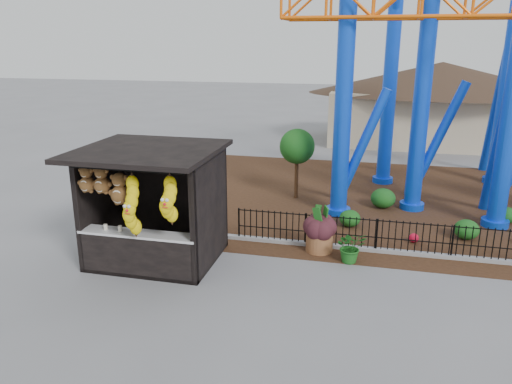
% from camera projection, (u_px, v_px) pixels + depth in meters
% --- Properties ---
extents(ground, '(120.00, 120.00, 0.00)m').
position_uv_depth(ground, '(254.00, 290.00, 11.93)').
color(ground, slate).
rests_on(ground, ground).
extents(mulch_bed, '(18.00, 12.00, 0.02)m').
position_uv_depth(mulch_bed, '(410.00, 202.00, 18.47)').
color(mulch_bed, '#331E11').
rests_on(mulch_bed, ground).
extents(curb, '(18.00, 0.18, 0.12)m').
position_uv_depth(curb, '(420.00, 254.00, 13.80)').
color(curb, gray).
rests_on(curb, ground).
extents(prize_booth, '(3.50, 3.40, 3.12)m').
position_uv_depth(prize_booth, '(150.00, 209.00, 13.00)').
color(prize_booth, black).
rests_on(prize_booth, ground).
extents(picket_fence, '(12.20, 0.06, 1.00)m').
position_uv_depth(picket_fence, '(456.00, 243.00, 13.47)').
color(picket_fence, black).
rests_on(picket_fence, ground).
extents(roller_coaster, '(11.00, 6.37, 10.82)m').
position_uv_depth(roller_coaster, '(462.00, 18.00, 16.56)').
color(roller_coaster, blue).
rests_on(roller_coaster, ground).
extents(terracotta_planter, '(0.94, 0.94, 0.62)m').
position_uv_depth(terracotta_planter, '(319.00, 241.00, 14.07)').
color(terracotta_planter, brown).
rests_on(terracotta_planter, ground).
extents(planter_foliage, '(0.70, 0.70, 0.64)m').
position_uv_depth(planter_foliage, '(320.00, 220.00, 13.89)').
color(planter_foliage, '#34151B').
rests_on(planter_foliage, terracotta_planter).
extents(potted_plant, '(0.98, 0.91, 0.89)m').
position_uv_depth(potted_plant, '(351.00, 247.00, 13.35)').
color(potted_plant, '#20581A').
rests_on(potted_plant, ground).
extents(landscaping, '(7.99, 3.68, 0.69)m').
position_uv_depth(landscaping, '(438.00, 214.00, 16.23)').
color(landscaping, '#174D16').
rests_on(landscaping, mulch_bed).
extents(pavilion, '(15.00, 15.00, 4.80)m').
position_uv_depth(pavilion, '(440.00, 90.00, 28.29)').
color(pavilion, '#BFAD8C').
rests_on(pavilion, ground).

